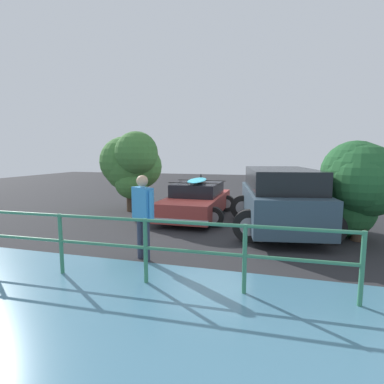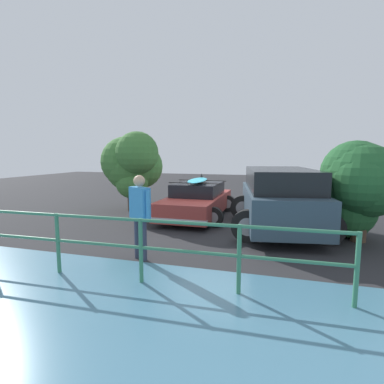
{
  "view_description": "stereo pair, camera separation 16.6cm",
  "coord_description": "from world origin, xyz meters",
  "px_view_note": "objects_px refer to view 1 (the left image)",
  "views": [
    {
      "loc": [
        -1.92,
        9.61,
        2.2
      ],
      "look_at": [
        0.66,
        0.23,
        0.95
      ],
      "focal_mm": 28.0,
      "sensor_mm": 36.0,
      "label": 1
    },
    {
      "loc": [
        -2.08,
        9.57,
        2.2
      ],
      "look_at": [
        0.66,
        0.23,
        0.95
      ],
      "focal_mm": 28.0,
      "sensor_mm": 36.0,
      "label": 2
    }
  ],
  "objects_px": {
    "sedan_car": "(197,200)",
    "bush_near_right": "(359,184)",
    "person_bystander": "(143,210)",
    "suv_car": "(279,198)",
    "bush_near_left": "(131,163)"
  },
  "relations": [
    {
      "from": "sedan_car",
      "to": "bush_near_right",
      "type": "relative_size",
      "value": 1.65
    },
    {
      "from": "person_bystander",
      "to": "bush_near_right",
      "type": "bearing_deg",
      "value": -148.55
    },
    {
      "from": "suv_car",
      "to": "person_bystander",
      "type": "bearing_deg",
      "value": 50.41
    },
    {
      "from": "sedan_car",
      "to": "suv_car",
      "type": "height_order",
      "value": "suv_car"
    },
    {
      "from": "person_bystander",
      "to": "bush_near_left",
      "type": "xyz_separation_m",
      "value": [
        2.64,
        -4.78,
        0.79
      ]
    },
    {
      "from": "sedan_car",
      "to": "bush_near_left",
      "type": "height_order",
      "value": "bush_near_left"
    },
    {
      "from": "suv_car",
      "to": "person_bystander",
      "type": "xyz_separation_m",
      "value": [
        2.74,
        3.32,
        0.13
      ]
    },
    {
      "from": "suv_car",
      "to": "sedan_car",
      "type": "bearing_deg",
      "value": -22.93
    },
    {
      "from": "suv_car",
      "to": "person_bystander",
      "type": "height_order",
      "value": "suv_car"
    },
    {
      "from": "sedan_car",
      "to": "suv_car",
      "type": "relative_size",
      "value": 0.9
    },
    {
      "from": "person_bystander",
      "to": "bush_near_right",
      "type": "relative_size",
      "value": 0.7
    },
    {
      "from": "suv_car",
      "to": "bush_near_left",
      "type": "height_order",
      "value": "bush_near_left"
    },
    {
      "from": "suv_car",
      "to": "bush_near_left",
      "type": "relative_size",
      "value": 1.55
    },
    {
      "from": "sedan_car",
      "to": "bush_near_left",
      "type": "bearing_deg",
      "value": -6.53
    },
    {
      "from": "suv_car",
      "to": "bush_near_right",
      "type": "relative_size",
      "value": 1.83
    }
  ]
}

